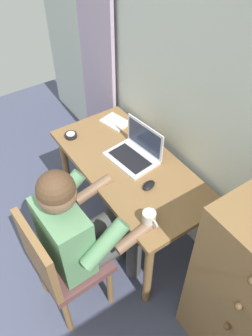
% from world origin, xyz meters
% --- Properties ---
extents(wall_back, '(4.80, 0.05, 2.50)m').
position_xyz_m(wall_back, '(0.00, 2.20, 1.25)').
color(wall_back, silver).
rests_on(wall_back, ground_plane).
extents(curtain_panel, '(0.51, 0.03, 2.25)m').
position_xyz_m(curtain_panel, '(-1.29, 2.13, 1.12)').
color(curtain_panel, '#B29EBC').
rests_on(curtain_panel, ground_plane).
extents(desk, '(1.26, 0.61, 0.72)m').
position_xyz_m(desk, '(-0.36, 1.82, 0.61)').
color(desk, olive).
rests_on(desk, ground_plane).
extents(chair, '(0.44, 0.42, 0.89)m').
position_xyz_m(chair, '(-0.08, 1.13, 0.50)').
color(chair, brown).
rests_on(chair, ground_plane).
extents(person_seated, '(0.54, 0.60, 1.21)m').
position_xyz_m(person_seated, '(-0.08, 1.31, 0.68)').
color(person_seated, '#4C4C4C').
rests_on(person_seated, ground_plane).
extents(laptop, '(0.37, 0.29, 0.24)m').
position_xyz_m(laptop, '(-0.40, 1.90, 0.77)').
color(laptop, silver).
rests_on(laptop, desk).
extents(computer_mouse, '(0.09, 0.11, 0.03)m').
position_xyz_m(computer_mouse, '(-0.12, 1.81, 0.73)').
color(computer_mouse, black).
rests_on(computer_mouse, desk).
extents(desk_clock, '(0.09, 0.09, 0.03)m').
position_xyz_m(desk_clock, '(-0.85, 1.62, 0.73)').
color(desk_clock, black).
rests_on(desk_clock, desk).
extents(notebook_pad, '(0.24, 0.20, 0.01)m').
position_xyz_m(notebook_pad, '(-0.81, 1.99, 0.72)').
color(notebook_pad, silver).
rests_on(notebook_pad, desk).
extents(coffee_mug, '(0.12, 0.08, 0.09)m').
position_xyz_m(coffee_mug, '(0.11, 1.64, 0.77)').
color(coffee_mug, silver).
rests_on(coffee_mug, desk).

